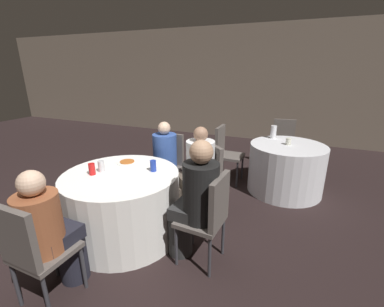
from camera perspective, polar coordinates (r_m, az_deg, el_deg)
ground_plane at (r=3.17m, az=-13.39°, el=-16.49°), size 16.00×16.00×0.00m
wall_back at (r=6.95m, az=9.63°, el=15.01°), size 16.00×0.06×2.80m
table_near at (r=2.97m, az=-15.00°, el=-10.86°), size 1.23×1.23×0.73m
table_far at (r=4.09m, az=20.11°, el=-3.11°), size 1.08×1.08×0.73m
chair_near_northeast at (r=3.17m, az=3.38°, el=-4.65°), size 0.57×0.57×0.91m
chair_near_north at (r=3.67m, az=-5.22°, el=-1.42°), size 0.41×0.41×0.91m
chair_near_south at (r=2.31m, az=-32.05°, el=-17.31°), size 0.41×0.41×0.91m
chair_near_east at (r=2.39m, az=4.02°, el=-12.96°), size 0.43×0.43×0.91m
chair_far_west at (r=4.18m, az=7.32°, el=1.02°), size 0.41×0.41×0.91m
chair_far_north at (r=4.94m, az=19.63°, el=2.81°), size 0.45×0.45×0.91m
person_floral_shirt at (r=2.38m, az=-28.68°, el=-15.22°), size 0.32×0.50×1.12m
person_white_shirt at (r=3.09m, az=0.70°, el=-4.42°), size 0.47×0.48×1.15m
person_blue_shirt at (r=3.53m, az=-6.57°, el=-2.03°), size 0.33×0.50×1.11m
person_black_shirt at (r=2.41m, az=0.49°, el=-10.69°), size 0.50×0.34×1.22m
pizza_plate_near at (r=3.12m, az=-14.21°, el=-1.81°), size 0.24×0.24×0.02m
soda_can_blue at (r=2.79m, az=-8.62°, el=-2.72°), size 0.07×0.07×0.12m
soda_can_red at (r=2.87m, az=-21.36°, el=-3.24°), size 0.07×0.07×0.12m
soda_can_silver at (r=2.91m, az=-19.51°, el=-2.70°), size 0.07×0.07×0.12m
bottle_far at (r=4.25m, az=17.64°, el=4.58°), size 0.09×0.09×0.20m
cup_far at (r=3.96m, az=20.64°, el=2.51°), size 0.07×0.07×0.10m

